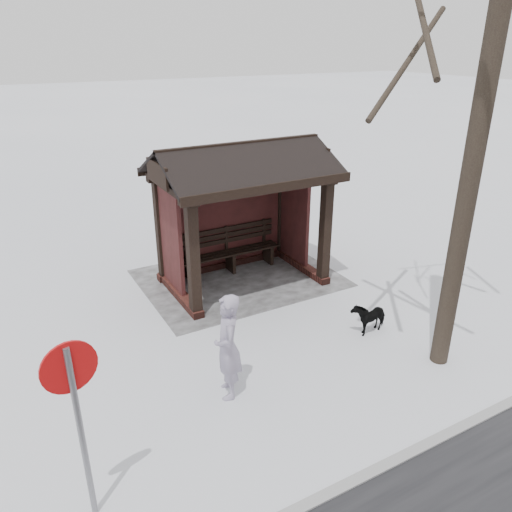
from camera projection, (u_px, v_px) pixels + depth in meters
The scene contains 7 objects.
ground at pixel (243, 282), 11.07m from camera, with size 120.00×120.00×0.00m, color silver.
kerb at pixel (434, 441), 6.66m from camera, with size 120.00×0.15×0.06m, color gray.
trampled_patch at pixel (239, 278), 11.23m from camera, with size 4.20×3.20×0.02m, color #97969C.
bus_shelter at pixel (239, 185), 10.34m from camera, with size 3.60×2.40×3.09m.
pedestrian at pixel (228, 347), 7.26m from camera, with size 0.61×0.40×1.66m, color #988DA6.
dog at pixel (369, 316), 9.12m from camera, with size 0.32×0.71×0.60m, color black.
road_sign at pixel (74, 395), 5.03m from camera, with size 0.58×0.14×2.27m.
Camera 1 is at (4.58, 8.81, 4.94)m, focal length 35.00 mm.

